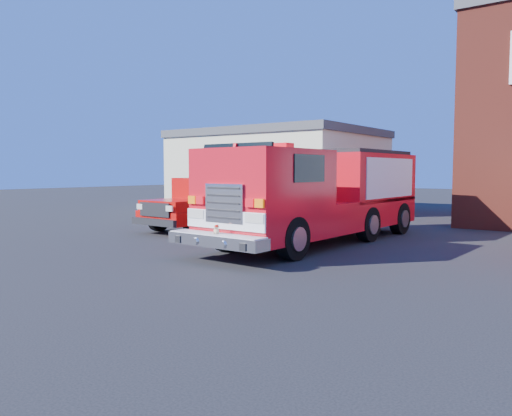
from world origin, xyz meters
The scene contains 4 objects.
ground centered at (0.00, 0.00, 0.00)m, with size 100.00×100.00×0.00m, color black.
side_building centered at (-9.00, 13.00, 2.20)m, with size 10.20×8.20×4.35m.
fire_engine centered at (-0.58, 2.88, 1.46)m, with size 2.85×9.24×2.82m.
pickup_truck centered at (-5.62, 3.65, 0.89)m, with size 2.21×5.80×1.88m.
Camera 1 is at (6.73, -10.22, 2.15)m, focal length 35.00 mm.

